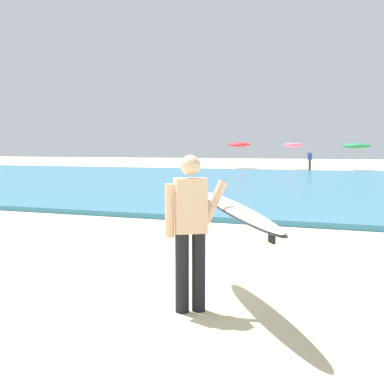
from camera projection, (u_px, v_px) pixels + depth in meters
ground_plane at (90, 293)px, 6.54m from camera, size 160.00×160.00×0.00m
sea at (325, 184)px, 25.34m from camera, size 120.00×28.00×0.14m
surfer_with_board at (214, 218)px, 5.77m from camera, size 1.90×2.57×1.73m
beach_umbrella_0 at (239, 145)px, 45.82m from camera, size 1.98×2.00×2.34m
beach_umbrella_1 at (293, 145)px, 43.41m from camera, size 1.70×1.72×2.23m
beach_umbrella_2 at (356, 146)px, 41.65m from camera, size 2.25×2.26×2.21m
beachgoer_near_row_mid at (310, 160)px, 42.08m from camera, size 0.32×0.20×1.58m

